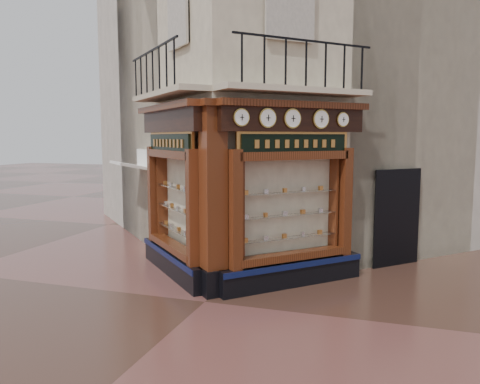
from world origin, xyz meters
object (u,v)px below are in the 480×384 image
at_px(clock_a, 241,117).
at_px(clock_d, 321,119).
at_px(clock_c, 292,118).
at_px(awning, 132,248).
at_px(signboard_left, 170,143).
at_px(corner_pilaster, 213,201).
at_px(clock_e, 343,120).
at_px(clock_b, 268,118).
at_px(signboard_right, 295,144).

height_order(clock_a, clock_d, clock_d).
relative_size(clock_c, awning, 0.29).
xyz_separation_m(awning, signboard_left, (2.32, -2.06, 3.10)).
xyz_separation_m(corner_pilaster, clock_d, (1.95, 1.35, 1.67)).
height_order(clock_c, clock_e, clock_c).
bearing_deg(clock_b, signboard_left, 121.41).
bearing_deg(clock_b, clock_a, -180.00).
bearing_deg(clock_e, signboard_left, 146.09).
bearing_deg(clock_b, clock_d, 0.00).
bearing_deg(signboard_left, clock_e, -123.91).
relative_size(clock_a, clock_d, 0.85).
bearing_deg(signboard_right, clock_b, -171.47).
bearing_deg(corner_pilaster, clock_a, -45.53).
height_order(corner_pilaster, signboard_left, corner_pilaster).
bearing_deg(corner_pilaster, signboard_right, -10.25).
xyz_separation_m(corner_pilaster, clock_e, (2.37, 1.76, 1.67)).
bearing_deg(signboard_right, signboard_left, 135.00).
distance_m(awning, signboard_right, 6.42).
bearing_deg(clock_a, clock_d, 0.00).
bearing_deg(signboard_right, clock_c, -142.27).
bearing_deg(clock_c, awning, 111.80).
distance_m(clock_c, awning, 6.73).
distance_m(corner_pilaster, signboard_left, 2.12).
xyz_separation_m(clock_c, signboard_right, (0.02, 0.18, -0.52)).
xyz_separation_m(clock_a, clock_b, (0.42, 0.42, 0.00)).
distance_m(corner_pilaster, awning, 5.24).
relative_size(corner_pilaster, clock_e, 12.41).
bearing_deg(corner_pilaster, clock_b, -22.85).
height_order(clock_d, awning, clock_d).
height_order(clock_e, signboard_right, clock_e).
height_order(clock_b, signboard_left, clock_b).
distance_m(clock_b, clock_c, 0.59).
relative_size(clock_a, clock_b, 0.88).
relative_size(corner_pilaster, awning, 2.84).
bearing_deg(clock_c, signboard_right, 37.73).
bearing_deg(clock_d, clock_a, -180.00).
distance_m(clock_a, awning, 6.46).
distance_m(clock_a, clock_d, 1.91).
relative_size(clock_c, clock_e, 1.28).
height_order(corner_pilaster, clock_c, corner_pilaster).
bearing_deg(awning, clock_d, -151.75).
height_order(corner_pilaster, awning, corner_pilaster).
bearing_deg(clock_a, clock_c, 0.00).
xyz_separation_m(clock_b, clock_c, (0.42, 0.42, 0.00)).
relative_size(corner_pilaster, clock_c, 9.71).
height_order(clock_d, clock_e, clock_d).
bearing_deg(clock_b, clock_e, 0.00).
distance_m(clock_c, clock_e, 1.31).
xyz_separation_m(corner_pilaster, awning, (-3.78, 3.07, -1.95)).
distance_m(clock_c, signboard_right, 0.55).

